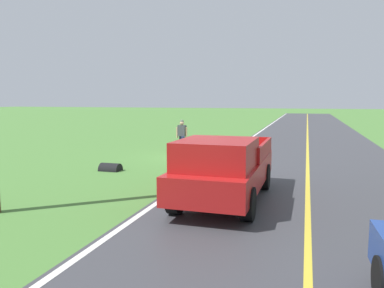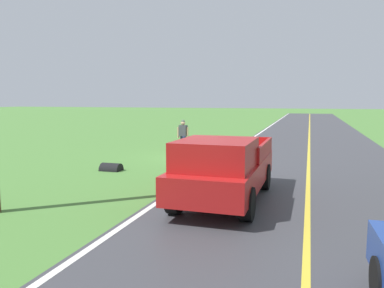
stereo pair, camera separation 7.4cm
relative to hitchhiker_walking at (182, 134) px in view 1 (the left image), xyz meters
The scene contains 8 objects.
ground_plane 2.09m from the hitchhiker_walking, 132.65° to the left, with size 200.00×200.00×0.00m, color #4C7F38.
road_surface 6.64m from the hitchhiker_walking, 168.08° to the left, with size 8.27×120.00×0.00m, color #3D3D42.
lane_edge_line 2.98m from the hitchhiker_walking, 151.24° to the left, with size 0.16×117.60×0.00m, color silver.
lane_centre_line 6.64m from the hitchhiker_walking, 168.08° to the left, with size 0.14×117.60×0.00m, color gold.
hitchhiker_walking is the anchor object (origin of this frame).
suitcase_carried 0.86m from the hitchhiker_walking, ahead, with size 0.20×0.46×0.46m, color maroon.
pickup_truck_passing 9.91m from the hitchhiker_walking, 114.98° to the left, with size 2.14×5.42×1.82m.
drainage_culvert 5.96m from the hitchhiker_walking, 79.25° to the left, with size 0.60×0.60×0.80m, color black.
Camera 1 is at (-5.07, 17.68, 2.83)m, focal length 35.43 mm.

